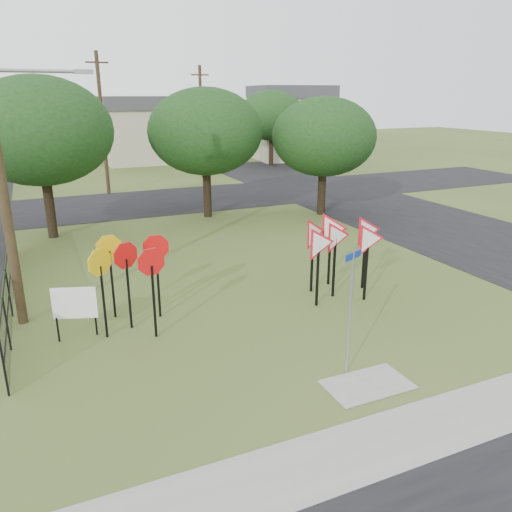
{
  "coord_description": "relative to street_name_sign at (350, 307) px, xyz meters",
  "views": [
    {
      "loc": [
        -6.46,
        -10.55,
        6.44
      ],
      "look_at": [
        -0.43,
        3.0,
        1.6
      ],
      "focal_mm": 35.0,
      "sensor_mm": 36.0,
      "label": 1
    }
  ],
  "objects": [
    {
      "name": "tree_near_mid",
      "position": [
        2.18,
        16.77,
        2.78
      ],
      "size": [
        6.0,
        6.0,
        6.8
      ],
      "color": "black",
      "rests_on": "ground"
    },
    {
      "name": "house_mid",
      "position": [
        4.18,
        41.77,
        1.39
      ],
      "size": [
        8.4,
        8.4,
        6.2
      ],
      "color": "#BAB596",
      "rests_on": "ground"
    },
    {
      "name": "planting_strip",
      "position": [
        0.18,
        -3.63,
        -1.75
      ],
      "size": [
        30.0,
        0.8,
        0.02
      ],
      "primitive_type": "cube",
      "color": "#3B501E",
      "rests_on": "ground"
    },
    {
      "name": "ground",
      "position": [
        0.18,
        1.77,
        -1.76
      ],
      "size": [
        140.0,
        140.0,
        0.0
      ],
      "primitive_type": "plane",
      "color": "#3B501E"
    },
    {
      "name": "info_board",
      "position": [
        -5.73,
        4.57,
        -0.77
      ],
      "size": [
        1.14,
        0.42,
        1.49
      ],
      "color": "black",
      "rests_on": "ground"
    },
    {
      "name": "house_right",
      "position": [
        18.18,
        37.77,
        1.89
      ],
      "size": [
        8.3,
        8.3,
        7.2
      ],
      "color": "#BAB596",
      "rests_on": "ground"
    },
    {
      "name": "sidewalk",
      "position": [
        0.18,
        -2.43,
        -1.75
      ],
      "size": [
        30.0,
        1.6,
        0.02
      ],
      "primitive_type": "cube",
      "color": "gray",
      "rests_on": "ground"
    },
    {
      "name": "far_pole_a",
      "position": [
        -1.82,
        25.77,
        2.84
      ],
      "size": [
        1.4,
        0.24,
        9.0
      ],
      "color": "#3E301C",
      "rests_on": "ground"
    },
    {
      "name": "tree_near_right",
      "position": [
        8.18,
        14.77,
        2.46
      ],
      "size": [
        5.6,
        5.6,
        6.33
      ],
      "color": "black",
      "rests_on": "ground"
    },
    {
      "name": "street_right",
      "position": [
        12.18,
        11.77,
        -1.75
      ],
      "size": [
        8.0,
        50.0,
        0.02
      ],
      "primitive_type": "cube",
      "color": "black",
      "rests_on": "ground"
    },
    {
      "name": "street_name_sign",
      "position": [
        0.0,
        0.0,
        0.0
      ],
      "size": [
        0.59,
        0.29,
        3.08
      ],
      "color": "gray",
      "rests_on": "ground"
    },
    {
      "name": "tree_far_right",
      "position": [
        14.18,
        33.77,
        2.78
      ],
      "size": [
        6.0,
        6.0,
        6.8
      ],
      "color": "black",
      "rests_on": "ground"
    },
    {
      "name": "tree_near_left",
      "position": [
        -5.82,
        15.77,
        3.09
      ],
      "size": [
        6.4,
        6.4,
        7.27
      ],
      "color": "black",
      "rests_on": "ground"
    },
    {
      "name": "yield_sign_cluster",
      "position": [
        2.53,
        4.4,
        0.17
      ],
      "size": [
        3.39,
        2.07,
        2.64
      ],
      "color": "black",
      "rests_on": "ground"
    },
    {
      "name": "curb_pad",
      "position": [
        0.18,
        -0.63,
        -1.75
      ],
      "size": [
        2.0,
        1.2,
        0.02
      ],
      "primitive_type": "cube",
      "color": "gray",
      "rests_on": "ground"
    },
    {
      "name": "street_far",
      "position": [
        0.18,
        21.77,
        -1.75
      ],
      "size": [
        60.0,
        8.0,
        0.02
      ],
      "primitive_type": "cube",
      "color": "black",
      "rests_on": "ground"
    },
    {
      "name": "fence_run",
      "position": [
        -7.42,
        8.02,
        -0.98
      ],
      "size": [
        0.05,
        11.55,
        1.5
      ],
      "color": "black",
      "rests_on": "ground"
    },
    {
      "name": "stop_sign_cluster",
      "position": [
        -4.18,
        4.67,
        0.15
      ],
      "size": [
        2.41,
        1.94,
        2.59
      ],
      "color": "black",
      "rests_on": "ground"
    },
    {
      "name": "far_pole_b",
      "position": [
        6.18,
        29.77,
        2.59
      ],
      "size": [
        1.4,
        0.24,
        8.5
      ],
      "color": "#3E301C",
      "rests_on": "ground"
    }
  ]
}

